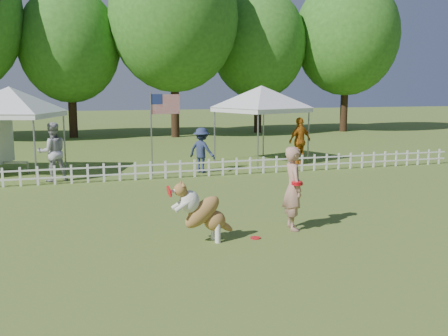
% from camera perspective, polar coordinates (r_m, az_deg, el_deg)
% --- Properties ---
extents(ground, '(120.00, 120.00, 0.00)m').
position_cam_1_polar(ground, '(10.20, 2.08, -7.89)').
color(ground, '#516E22').
rests_on(ground, ground).
extents(picket_fence, '(22.00, 0.08, 0.60)m').
position_cam_1_polar(picket_fence, '(16.73, -5.87, -0.15)').
color(picket_fence, white).
rests_on(picket_fence, ground).
extents(handler, '(0.52, 0.70, 1.78)m').
position_cam_1_polar(handler, '(10.64, 7.92, -2.31)').
color(handler, tan).
rests_on(handler, ground).
extents(dog, '(1.22, 0.50, 1.23)m').
position_cam_1_polar(dog, '(9.68, -2.39, -5.03)').
color(dog, brown).
rests_on(dog, ground).
extents(frisbee_on_turf, '(0.25, 0.25, 0.02)m').
position_cam_1_polar(frisbee_on_turf, '(10.12, 3.62, -7.97)').
color(frisbee_on_turf, red).
rests_on(frisbee_on_turf, ground).
extents(canopy_tent_left, '(3.67, 3.67, 2.97)m').
position_cam_1_polar(canopy_tent_left, '(18.46, -23.08, 3.74)').
color(canopy_tent_left, silver).
rests_on(canopy_tent_left, ground).
extents(canopy_tent_right, '(3.75, 3.75, 3.02)m').
position_cam_1_polar(canopy_tent_right, '(20.26, 4.25, 4.92)').
color(canopy_tent_right, silver).
rests_on(canopy_tent_right, ground).
extents(flag_pole, '(1.10, 0.24, 2.84)m').
position_cam_1_polar(flag_pole, '(17.07, -8.29, 3.78)').
color(flag_pole, gray).
rests_on(flag_pole, ground).
extents(spectator_a, '(1.07, 0.92, 1.90)m').
position_cam_1_polar(spectator_a, '(16.94, -19.00, 1.74)').
color(spectator_a, '#A5A3A8').
rests_on(spectator_a, ground).
extents(spectator_b, '(1.12, 1.17, 1.60)m').
position_cam_1_polar(spectator_b, '(17.73, -2.55, 2.04)').
color(spectator_b, '#242E4E').
rests_on(spectator_b, ground).
extents(spectator_c, '(1.18, 0.77, 1.86)m').
position_cam_1_polar(spectator_c, '(19.88, 8.66, 3.08)').
color(spectator_c, '#C06916').
rests_on(spectator_c, ground).
extents(tree_center_left, '(6.00, 6.00, 9.80)m').
position_cam_1_polar(tree_center_left, '(31.76, -17.19, 12.18)').
color(tree_center_left, '#2C5E1B').
rests_on(tree_center_left, ground).
extents(tree_center_right, '(7.60, 7.60, 12.60)m').
position_cam_1_polar(tree_center_right, '(31.01, -5.75, 15.21)').
color(tree_center_right, '#2C5E1B').
rests_on(tree_center_right, ground).
extents(tree_right, '(6.20, 6.20, 10.40)m').
position_cam_1_polar(tree_right, '(34.05, 3.95, 12.83)').
color(tree_right, '#2C5E1B').
rests_on(tree_right, ground).
extents(tree_far_right, '(7.00, 7.00, 11.40)m').
position_cam_1_polar(tree_far_right, '(35.81, 13.80, 13.21)').
color(tree_far_right, '#2C5E1B').
rests_on(tree_far_right, ground).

